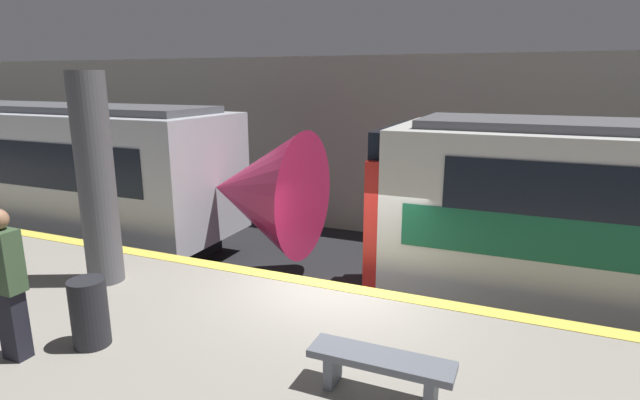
% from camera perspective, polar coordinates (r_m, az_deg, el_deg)
% --- Properties ---
extents(ground_plane, '(120.00, 120.00, 0.00)m').
position_cam_1_polar(ground_plane, '(8.65, 2.09, -16.37)').
color(ground_plane, black).
extents(station_rear_barrier, '(50.00, 0.15, 4.93)m').
position_cam_1_polar(station_rear_barrier, '(13.66, 11.69, 5.62)').
color(station_rear_barrier, '#B2AD9E').
rests_on(station_rear_barrier, ground).
extents(support_pillar_near, '(0.56, 0.56, 3.31)m').
position_cam_1_polar(support_pillar_near, '(8.47, -24.21, 2.05)').
color(support_pillar_near, '#56565B').
rests_on(support_pillar_near, platform).
extents(person_waiting, '(0.38, 0.24, 1.81)m').
position_cam_1_polar(person_waiting, '(6.74, -32.17, -7.81)').
color(person_waiting, black).
rests_on(person_waiting, platform).
extents(platform_bench, '(1.50, 0.40, 0.45)m').
position_cam_1_polar(platform_bench, '(5.42, 6.93, -18.27)').
color(platform_bench, slate).
rests_on(platform_bench, platform).
extents(trash_bin, '(0.44, 0.44, 0.85)m').
position_cam_1_polar(trash_bin, '(6.82, -24.85, -11.61)').
color(trash_bin, '#232328').
rests_on(trash_bin, platform).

